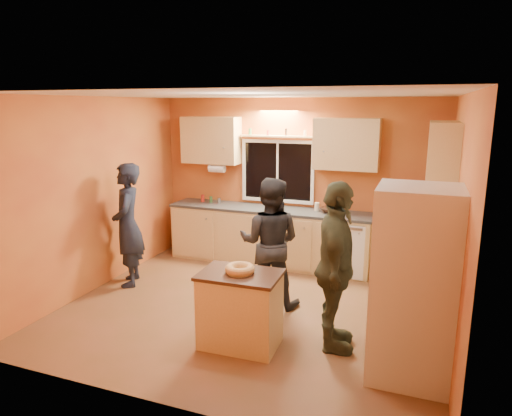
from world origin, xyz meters
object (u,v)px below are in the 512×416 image
at_px(person_left, 128,225).
at_px(person_center, 270,243).
at_px(island, 240,309).
at_px(refrigerator, 414,285).
at_px(person_right, 335,267).

relative_size(person_left, person_center, 1.06).
bearing_deg(island, person_left, 152.24).
bearing_deg(person_left, refrigerator, 46.84).
bearing_deg(refrigerator, person_center, 149.17).
distance_m(refrigerator, person_center, 2.01).
bearing_deg(person_left, person_right, 47.68).
height_order(refrigerator, person_left, refrigerator).
bearing_deg(island, refrigerator, -0.07).
bearing_deg(refrigerator, island, -178.38).
xyz_separation_m(refrigerator, island, (-1.68, -0.05, -0.49)).
distance_m(person_left, person_right, 3.12).
bearing_deg(person_right, person_center, 40.44).
relative_size(island, person_center, 0.52).
relative_size(island, person_right, 0.48).
xyz_separation_m(person_center, person_right, (0.97, -0.79, 0.07)).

